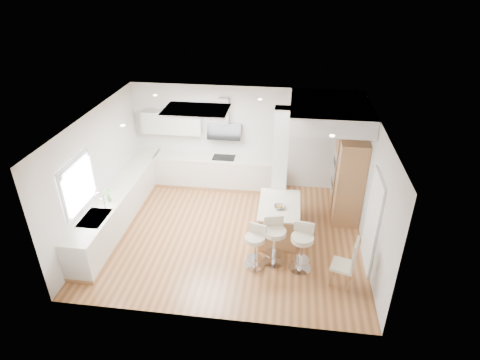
% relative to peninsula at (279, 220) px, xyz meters
% --- Properties ---
extents(ground, '(6.00, 6.00, 0.00)m').
position_rel_peninsula_xyz_m(ground, '(-1.10, -0.12, -0.42)').
color(ground, '#A76C3E').
rests_on(ground, ground).
extents(ceiling, '(6.00, 5.00, 0.02)m').
position_rel_peninsula_xyz_m(ceiling, '(-1.10, -0.12, -0.42)').
color(ceiling, silver).
rests_on(ceiling, ground).
extents(wall_back, '(6.00, 0.04, 2.80)m').
position_rel_peninsula_xyz_m(wall_back, '(-1.10, 2.38, 0.98)').
color(wall_back, beige).
rests_on(wall_back, ground).
extents(wall_left, '(0.04, 5.00, 2.80)m').
position_rel_peninsula_xyz_m(wall_left, '(-4.10, -0.12, 0.98)').
color(wall_left, beige).
rests_on(wall_left, ground).
extents(wall_right, '(0.04, 5.00, 2.80)m').
position_rel_peninsula_xyz_m(wall_right, '(1.90, -0.12, 0.98)').
color(wall_right, beige).
rests_on(wall_right, ground).
extents(skylight, '(4.10, 2.10, 0.06)m').
position_rel_peninsula_xyz_m(skylight, '(-1.90, 0.48, 2.35)').
color(skylight, white).
rests_on(skylight, ground).
extents(window_left, '(0.06, 1.28, 1.07)m').
position_rel_peninsula_xyz_m(window_left, '(-4.06, -1.02, 1.27)').
color(window_left, white).
rests_on(window_left, ground).
extents(doorway_right, '(0.05, 1.00, 2.10)m').
position_rel_peninsula_xyz_m(doorway_right, '(1.87, -0.72, 0.58)').
color(doorway_right, '#4A413A').
rests_on(doorway_right, ground).
extents(counter_left, '(0.63, 4.50, 1.35)m').
position_rel_peninsula_xyz_m(counter_left, '(-3.80, 0.11, 0.04)').
color(counter_left, '#A77647').
rests_on(counter_left, ground).
extents(counter_back, '(3.62, 0.63, 2.50)m').
position_rel_peninsula_xyz_m(counter_back, '(-2.02, 2.10, 0.27)').
color(counter_back, '#A77647').
rests_on(counter_back, ground).
extents(pillar, '(0.35, 0.35, 2.80)m').
position_rel_peninsula_xyz_m(pillar, '(-0.05, 0.83, 0.98)').
color(pillar, white).
rests_on(pillar, ground).
extents(soffit, '(1.78, 2.20, 0.40)m').
position_rel_peninsula_xyz_m(soffit, '(1.00, 1.28, 2.18)').
color(soffit, silver).
rests_on(soffit, ground).
extents(oven_column, '(0.63, 1.21, 2.10)m').
position_rel_peninsula_xyz_m(oven_column, '(1.57, 1.11, 0.63)').
color(oven_column, '#A77647').
rests_on(oven_column, ground).
extents(peninsula, '(0.92, 1.38, 0.90)m').
position_rel_peninsula_xyz_m(peninsula, '(0.00, 0.00, 0.00)').
color(peninsula, '#A77647').
rests_on(peninsula, ground).
extents(bar_stool_a, '(0.53, 0.53, 0.96)m').
position_rel_peninsula_xyz_m(bar_stool_a, '(-0.43, -1.11, 0.11)').
color(bar_stool_a, silver).
rests_on(bar_stool_a, ground).
extents(bar_stool_b, '(0.58, 0.58, 1.05)m').
position_rel_peninsula_xyz_m(bar_stool_b, '(-0.05, -0.94, 0.17)').
color(bar_stool_b, silver).
rests_on(bar_stool_b, ground).
extents(bar_stool_c, '(0.53, 0.53, 1.05)m').
position_rel_peninsula_xyz_m(bar_stool_c, '(0.51, -1.08, 0.17)').
color(bar_stool_c, silver).
rests_on(bar_stool_c, ground).
extents(dining_chair, '(0.53, 0.53, 1.09)m').
position_rel_peninsula_xyz_m(dining_chair, '(1.39, -1.45, 0.16)').
color(dining_chair, beige).
rests_on(dining_chair, ground).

